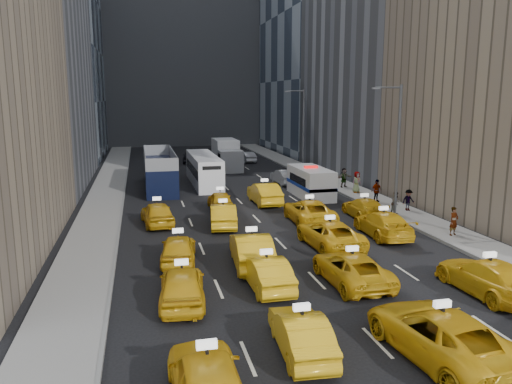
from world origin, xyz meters
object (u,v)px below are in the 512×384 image
at_px(taxi_2, 440,334).
at_px(pedestrian_0, 454,221).
at_px(taxi_1, 301,333).
at_px(taxi_0, 207,381).
at_px(double_decker, 160,170).
at_px(city_bus, 204,170).
at_px(box_truck, 227,155).
at_px(nypd_van, 311,183).

height_order(taxi_2, pedestrian_0, pedestrian_0).
height_order(taxi_1, taxi_2, taxi_2).
height_order(taxi_0, pedestrian_0, pedestrian_0).
distance_m(taxi_0, taxi_2, 7.65).
distance_m(taxi_0, double_decker, 33.76).
distance_m(city_bus, box_truck, 10.27).
height_order(taxi_0, double_decker, double_decker).
bearing_deg(taxi_0, city_bus, -97.10).
height_order(double_decker, pedestrian_0, double_decker).
bearing_deg(box_truck, taxi_1, -90.34).
height_order(nypd_van, pedestrian_0, nypd_van).
xyz_separation_m(taxi_2, nypd_van, (4.66, 25.74, 0.38)).
height_order(taxi_2, double_decker, double_decker).
distance_m(taxi_1, box_truck, 42.30).
xyz_separation_m(taxi_1, pedestrian_0, (13.01, 10.85, 0.32)).
distance_m(double_decker, box_truck, 13.26).
distance_m(taxi_1, nypd_van, 26.04).
relative_size(taxi_1, pedestrian_0, 2.43).
bearing_deg(taxi_1, city_bus, -88.08).
bearing_deg(nypd_van, taxi_2, -106.36).
distance_m(taxi_1, taxi_2, 4.41).
relative_size(taxi_2, pedestrian_0, 3.36).
bearing_deg(city_bus, box_truck, 66.35).
xyz_separation_m(taxi_1, nypd_van, (8.88, 24.48, 0.50)).
xyz_separation_m(box_truck, pedestrian_0, (8.18, -31.16, -0.66)).
distance_m(taxi_1, pedestrian_0, 16.95).
bearing_deg(taxi_2, city_bus, -90.30).
xyz_separation_m(taxi_0, taxi_1, (3.36, 2.29, -0.14)).
bearing_deg(box_truck, taxi_2, -84.59).
bearing_deg(nypd_van, taxi_0, -120.67).
relative_size(taxi_0, taxi_2, 0.84).
bearing_deg(taxi_1, taxi_0, 37.98).
bearing_deg(double_decker, taxi_0, -92.65).
distance_m(nypd_van, box_truck, 18.00).
height_order(taxi_0, box_truck, box_truck).
relative_size(taxi_0, pedestrian_0, 2.84).
height_order(taxi_1, double_decker, double_decker).
xyz_separation_m(city_bus, pedestrian_0, (12.03, -21.65, -0.39)).
relative_size(double_decker, box_truck, 1.53).
xyz_separation_m(taxi_2, pedestrian_0, (8.79, 12.12, 0.21)).
distance_m(taxi_0, taxi_1, 4.07).
relative_size(city_bus, box_truck, 1.44).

